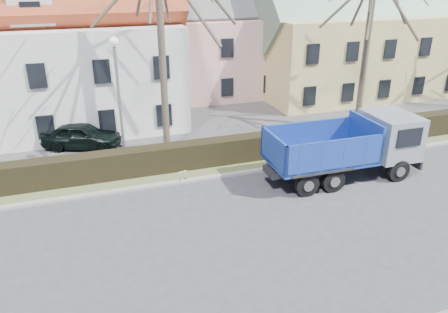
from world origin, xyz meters
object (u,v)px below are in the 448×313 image
object	(u,v)px
dump_truck	(338,149)
streetlight	(120,106)
cart_frame	(179,177)
parked_car_a	(82,135)

from	to	relation	value
dump_truck	streetlight	size ratio (longest dim) A/B	1.16
streetlight	cart_frame	bearing A→B (deg)	-47.98
parked_car_a	streetlight	bearing A→B (deg)	-131.16
streetlight	parked_car_a	bearing A→B (deg)	118.15
dump_truck	streetlight	distance (m)	10.42
streetlight	parked_car_a	size ratio (longest dim) A/B	1.53
cart_frame	parked_car_a	distance (m)	7.23
cart_frame	streetlight	bearing A→B (deg)	132.02
streetlight	parked_car_a	xyz separation A→B (m)	(-1.91, 3.58, -2.54)
parked_car_a	dump_truck	bearing A→B (deg)	-104.15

